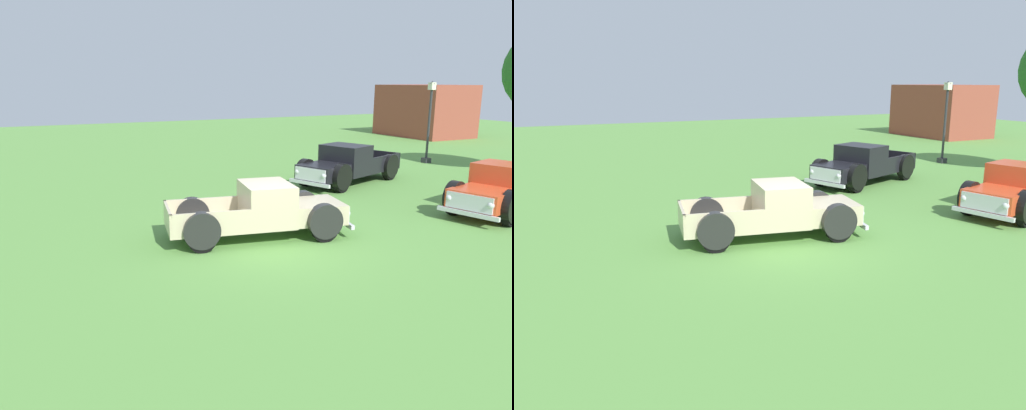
% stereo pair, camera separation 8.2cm
% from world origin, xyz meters
% --- Properties ---
extents(ground_plane, '(80.00, 80.00, 0.00)m').
position_xyz_m(ground_plane, '(0.00, 0.00, 0.00)').
color(ground_plane, '#5B9342').
extents(pickup_truck_foreground, '(2.65, 5.07, 1.48)m').
position_xyz_m(pickup_truck_foreground, '(-0.62, 0.11, 0.70)').
color(pickup_truck_foreground, '#C6B793').
rests_on(pickup_truck_foreground, ground_plane).
extents(pickup_truck_behind_left, '(3.46, 5.52, 1.59)m').
position_xyz_m(pickup_truck_behind_left, '(-5.53, 6.13, 0.76)').
color(pickup_truck_behind_left, black).
rests_on(pickup_truck_behind_left, ground_plane).
extents(pickup_truck_behind_right, '(3.09, 5.43, 1.57)m').
position_xyz_m(pickup_truck_behind_right, '(0.41, 7.95, 0.75)').
color(pickup_truck_behind_right, '#D14723').
rests_on(pickup_truck_behind_right, ground_plane).
extents(lamp_post_near, '(0.36, 0.36, 4.08)m').
position_xyz_m(lamp_post_near, '(-8.13, 13.14, 2.14)').
color(lamp_post_near, '#2D2D33').
rests_on(lamp_post_near, ground_plane).
extents(brick_pavilion, '(6.42, 4.41, 3.78)m').
position_xyz_m(brick_pavilion, '(-17.93, 22.36, 1.89)').
color(brick_pavilion, brown).
rests_on(brick_pavilion, ground_plane).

